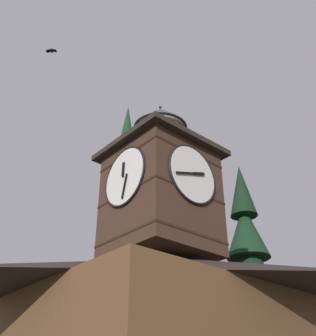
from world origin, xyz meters
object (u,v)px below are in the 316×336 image
(pine_tree_behind, at_px, (121,271))
(flying_bird_high, at_px, (51,51))
(pine_tree_aside, at_px, (255,316))
(moon, at_px, (63,303))
(clock_tower, at_px, (161,188))

(pine_tree_behind, xyz_separation_m, flying_bird_high, (7.18, 3.30, 8.89))
(pine_tree_aside, distance_m, moon, 37.04)
(pine_tree_behind, distance_m, pine_tree_aside, 7.86)
(moon, distance_m, flying_bird_high, 41.53)
(clock_tower, height_order, pine_tree_behind, pine_tree_behind)
(pine_tree_aside, height_order, moon, pine_tree_aside)
(pine_tree_behind, distance_m, flying_bird_high, 11.89)
(clock_tower, bearing_deg, pine_tree_behind, -110.21)
(pine_tree_aside, xyz_separation_m, flying_bird_high, (13.95, -0.12, 10.92))
(moon, bearing_deg, pine_tree_behind, 66.15)
(pine_tree_aside, bearing_deg, moon, -101.80)
(clock_tower, relative_size, moon, 4.09)
(pine_tree_aside, bearing_deg, pine_tree_behind, -26.84)
(pine_tree_behind, relative_size, moon, 9.89)
(clock_tower, distance_m, pine_tree_behind, 6.32)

